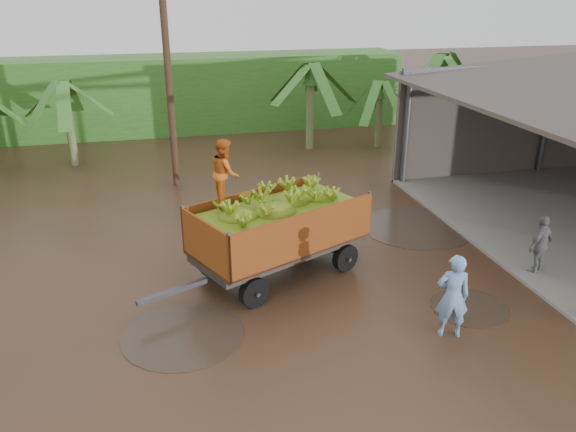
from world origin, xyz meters
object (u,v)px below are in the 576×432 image
object	(u,v)px
banana_trailer	(278,226)
man_blue	(453,296)
man_grey	(540,245)
utility_pole	(168,74)

from	to	relation	value
banana_trailer	man_blue	distance (m)	4.46
man_grey	utility_pole	distance (m)	12.72
banana_trailer	utility_pole	bearing A→B (deg)	81.00
man_blue	utility_pole	distance (m)	12.41
banana_trailer	man_blue	xyz separation A→B (m)	(2.82, -3.44, -0.38)
banana_trailer	man_grey	world-z (taller)	banana_trailer
man_grey	utility_pole	world-z (taller)	utility_pole
man_blue	utility_pole	size ratio (longest dim) A/B	0.24
man_blue	utility_pole	xyz separation A→B (m)	(-4.91, 10.99, 3.01)
man_blue	man_grey	world-z (taller)	man_blue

